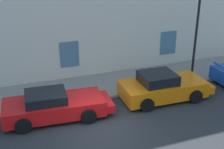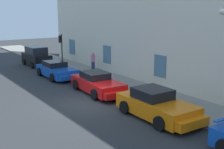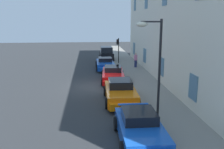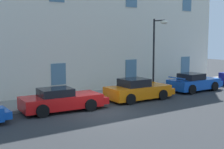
{
  "view_description": "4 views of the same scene",
  "coord_description": "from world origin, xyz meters",
  "px_view_note": "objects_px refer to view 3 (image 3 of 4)",
  "views": [
    {
      "loc": [
        -3.49,
        -10.74,
        7.32
      ],
      "look_at": [
        1.04,
        1.41,
        1.85
      ],
      "focal_mm": 49.0,
      "sensor_mm": 36.0,
      "label": 1
    },
    {
      "loc": [
        14.14,
        -8.22,
        5.32
      ],
      "look_at": [
        0.07,
        1.58,
        1.54
      ],
      "focal_mm": 47.13,
      "sensor_mm": 36.0,
      "label": 2
    },
    {
      "loc": [
        19.98,
        -0.46,
        5.55
      ],
      "look_at": [
        2.68,
        1.16,
        1.62
      ],
      "focal_mm": 39.88,
      "sensor_mm": 36.0,
      "label": 3
    },
    {
      "loc": [
        -9.16,
        -14.17,
        4.18
      ],
      "look_at": [
        1.82,
        1.66,
        1.84
      ],
      "focal_mm": 49.71,
      "sensor_mm": 36.0,
      "label": 4
    }
  ],
  "objects_px": {
    "sportscar_red_lead": "(105,64)",
    "traffic_light": "(118,46)",
    "hatchback_parked": "(106,54)",
    "pedestrian_admiring": "(136,60)",
    "sportscar_white_middle": "(121,93)",
    "sportscar_yellow_flank": "(113,75)",
    "sportscar_tail_end": "(141,131)",
    "street_lamp": "(152,50)"
  },
  "relations": [
    {
      "from": "hatchback_parked",
      "to": "street_lamp",
      "type": "relative_size",
      "value": 0.7
    },
    {
      "from": "street_lamp",
      "to": "pedestrian_admiring",
      "type": "xyz_separation_m",
      "value": [
        -14.33,
        1.85,
        -2.92
      ]
    },
    {
      "from": "street_lamp",
      "to": "sportscar_red_lead",
      "type": "bearing_deg",
      "value": -173.41
    },
    {
      "from": "sportscar_white_middle",
      "to": "pedestrian_admiring",
      "type": "distance_m",
      "value": 11.94
    },
    {
      "from": "hatchback_parked",
      "to": "traffic_light",
      "type": "bearing_deg",
      "value": 21.89
    },
    {
      "from": "sportscar_yellow_flank",
      "to": "sportscar_tail_end",
      "type": "height_order",
      "value": "sportscar_tail_end"
    },
    {
      "from": "hatchback_parked",
      "to": "traffic_light",
      "type": "xyz_separation_m",
      "value": [
        3.03,
        1.22,
        1.42
      ]
    },
    {
      "from": "sportscar_yellow_flank",
      "to": "street_lamp",
      "type": "height_order",
      "value": "street_lamp"
    },
    {
      "from": "sportscar_tail_end",
      "to": "pedestrian_admiring",
      "type": "xyz_separation_m",
      "value": [
        -17.26,
        3.02,
        0.34
      ]
    },
    {
      "from": "sportscar_red_lead",
      "to": "pedestrian_admiring",
      "type": "distance_m",
      "value": 3.51
    },
    {
      "from": "traffic_light",
      "to": "pedestrian_admiring",
      "type": "xyz_separation_m",
      "value": [
        2.7,
        1.72,
        -1.28
      ]
    },
    {
      "from": "traffic_light",
      "to": "pedestrian_admiring",
      "type": "distance_m",
      "value": 3.45
    },
    {
      "from": "sportscar_tail_end",
      "to": "traffic_light",
      "type": "bearing_deg",
      "value": 176.28
    },
    {
      "from": "sportscar_red_lead",
      "to": "traffic_light",
      "type": "height_order",
      "value": "traffic_light"
    },
    {
      "from": "sportscar_red_lead",
      "to": "hatchback_parked",
      "type": "bearing_deg",
      "value": 174.83
    },
    {
      "from": "sportscar_yellow_flank",
      "to": "sportscar_white_middle",
      "type": "xyz_separation_m",
      "value": [
        5.58,
        -0.01,
        0.03
      ]
    },
    {
      "from": "sportscar_red_lead",
      "to": "sportscar_white_middle",
      "type": "relative_size",
      "value": 0.99
    },
    {
      "from": "sportscar_red_lead",
      "to": "hatchback_parked",
      "type": "height_order",
      "value": "hatchback_parked"
    },
    {
      "from": "sportscar_tail_end",
      "to": "pedestrian_admiring",
      "type": "height_order",
      "value": "pedestrian_admiring"
    },
    {
      "from": "sportscar_white_middle",
      "to": "pedestrian_admiring",
      "type": "xyz_separation_m",
      "value": [
        -11.5,
        3.18,
        0.33
      ]
    },
    {
      "from": "sportscar_red_lead",
      "to": "sportscar_yellow_flank",
      "type": "height_order",
      "value": "sportscar_yellow_flank"
    },
    {
      "from": "sportscar_white_middle",
      "to": "traffic_light",
      "type": "relative_size",
      "value": 1.55
    },
    {
      "from": "street_lamp",
      "to": "pedestrian_admiring",
      "type": "height_order",
      "value": "street_lamp"
    },
    {
      "from": "sportscar_tail_end",
      "to": "sportscar_yellow_flank",
      "type": "bearing_deg",
      "value": -179.23
    },
    {
      "from": "sportscar_red_lead",
      "to": "sportscar_tail_end",
      "type": "distance_m",
      "value": 17.02
    },
    {
      "from": "sportscar_yellow_flank",
      "to": "sportscar_tail_end",
      "type": "relative_size",
      "value": 1.11
    },
    {
      "from": "sportscar_yellow_flank",
      "to": "sportscar_white_middle",
      "type": "relative_size",
      "value": 1.06
    },
    {
      "from": "pedestrian_admiring",
      "to": "sportscar_yellow_flank",
      "type": "bearing_deg",
      "value": -28.16
    },
    {
      "from": "sportscar_tail_end",
      "to": "street_lamp",
      "type": "height_order",
      "value": "street_lamp"
    },
    {
      "from": "street_lamp",
      "to": "sportscar_white_middle",
      "type": "bearing_deg",
      "value": -154.75
    },
    {
      "from": "sportscar_white_middle",
      "to": "traffic_light",
      "type": "height_order",
      "value": "traffic_light"
    },
    {
      "from": "sportscar_yellow_flank",
      "to": "sportscar_white_middle",
      "type": "bearing_deg",
      "value": -0.15
    },
    {
      "from": "hatchback_parked",
      "to": "pedestrian_admiring",
      "type": "xyz_separation_m",
      "value": [
        5.73,
        2.93,
        0.14
      ]
    },
    {
      "from": "sportscar_red_lead",
      "to": "sportscar_white_middle",
      "type": "distance_m",
      "value": 11.25
    },
    {
      "from": "sportscar_white_middle",
      "to": "hatchback_parked",
      "type": "relative_size",
      "value": 1.26
    },
    {
      "from": "street_lamp",
      "to": "traffic_light",
      "type": "bearing_deg",
      "value": 179.55
    },
    {
      "from": "sportscar_red_lead",
      "to": "street_lamp",
      "type": "xyz_separation_m",
      "value": [
        14.08,
        1.63,
        3.31
      ]
    },
    {
      "from": "pedestrian_admiring",
      "to": "sportscar_white_middle",
      "type": "bearing_deg",
      "value": -15.47
    },
    {
      "from": "traffic_light",
      "to": "street_lamp",
      "type": "xyz_separation_m",
      "value": [
        17.03,
        -0.13,
        1.64
      ]
    },
    {
      "from": "sportscar_white_middle",
      "to": "sportscar_yellow_flank",
      "type": "bearing_deg",
      "value": 179.85
    },
    {
      "from": "sportscar_white_middle",
      "to": "hatchback_parked",
      "type": "distance_m",
      "value": 17.23
    },
    {
      "from": "sportscar_yellow_flank",
      "to": "traffic_light",
      "type": "distance_m",
      "value": 8.9
    }
  ]
}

